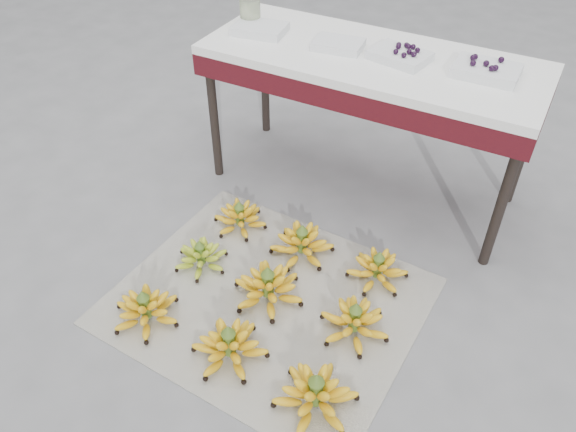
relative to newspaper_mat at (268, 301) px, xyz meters
The scene contains 17 objects.
ground 0.08m from the newspaper_mat, 116.51° to the left, with size 60.00×60.00×0.00m, color slate.
newspaper_mat is the anchor object (origin of this frame).
bunch_front_left 0.51m from the newspaper_mat, 140.04° to the right, with size 0.35×0.35×0.17m.
bunch_front_center 0.32m from the newspaper_mat, 87.31° to the right, with size 0.36×0.36×0.18m.
bunch_front_right 0.54m from the newspaper_mat, 41.03° to the right, with size 0.38×0.38×0.19m.
bunch_mid_left 0.38m from the newspaper_mat, behind, with size 0.31×0.31×0.15m.
bunch_mid_center 0.07m from the newspaper_mat, 108.04° to the left, with size 0.32×0.32×0.19m.
bunch_mid_right 0.40m from the newspaper_mat, ahead, with size 0.28×0.28×0.17m.
bunch_back_left 0.51m from the newspaper_mat, 135.48° to the left, with size 0.28×0.28×0.16m.
bunch_back_center 0.33m from the newspaper_mat, 90.55° to the left, with size 0.34×0.34×0.18m.
bunch_back_right 0.51m from the newspaper_mat, 43.47° to the left, with size 0.27×0.27×0.16m.
vendor_table 1.16m from the newspaper_mat, 88.36° to the left, with size 1.58×0.63×0.76m.
tray_far_left 1.32m from the newspaper_mat, 121.09° to the left, with size 0.28×0.22×0.04m.
tray_left 1.22m from the newspaper_mat, 98.47° to the left, with size 0.24×0.19×0.04m.
tray_right 1.24m from the newspaper_mat, 80.65° to the left, with size 0.28×0.23×0.06m.
tray_far_right 1.36m from the newspaper_mat, 61.67° to the left, with size 0.27×0.20×0.07m.
glass_jar 1.43m from the newspaper_mat, 123.31° to the left, with size 0.10×0.10×0.13m, color beige.
Camera 1 is at (0.88, -1.44, 1.86)m, focal length 35.00 mm.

